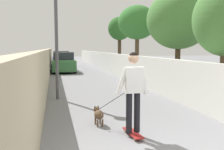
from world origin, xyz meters
TOP-DOWN VIEW (x-y plane):
  - ground_plane at (14.00, 0.00)m, footprint 80.00×80.00m
  - wall_left at (12.00, 2.35)m, footprint 48.00×0.30m
  - fence_right at (12.00, -2.35)m, footprint 48.00×0.30m
  - tree_right_near at (19.00, -3.83)m, footprint 2.05×2.05m
  - tree_right_far at (7.50, -3.75)m, footprint 2.94×2.94m
  - tree_right_distant at (13.00, -3.53)m, footprint 2.54×2.54m
  - lamp_post at (5.84, 1.80)m, footprint 0.36×0.36m
  - skateboard at (1.37, 0.30)m, footprint 0.81×0.26m
  - person_skateboarder at (1.37, 0.30)m, footprint 0.25×0.71m
  - dog at (2.31, 0.88)m, footprint 1.22×0.71m
  - car_near at (16.93, 1.20)m, footprint 4.28×1.80m
  - car_far at (23.41, 1.20)m, footprint 4.26×1.80m

SIDE VIEW (x-z plane):
  - ground_plane at x=14.00m, z-range 0.00..0.00m
  - skateboard at x=1.37m, z-range 0.03..0.11m
  - dog at x=2.31m, z-range -0.25..0.80m
  - car_far at x=23.41m, z-range -0.05..1.49m
  - car_near at x=16.93m, z-range -0.05..1.49m
  - fence_right at x=12.00m, z-range 0.00..1.46m
  - wall_left at x=12.00m, z-range 0.00..1.78m
  - person_skateboarder at x=1.37m, z-range 0.23..1.94m
  - lamp_post at x=5.84m, z-range 0.78..4.97m
  - tree_right_far at x=7.50m, z-range 0.89..5.41m
  - tree_right_near at x=19.00m, z-range 1.21..5.81m
  - tree_right_distant at x=13.00m, z-range 1.18..5.85m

